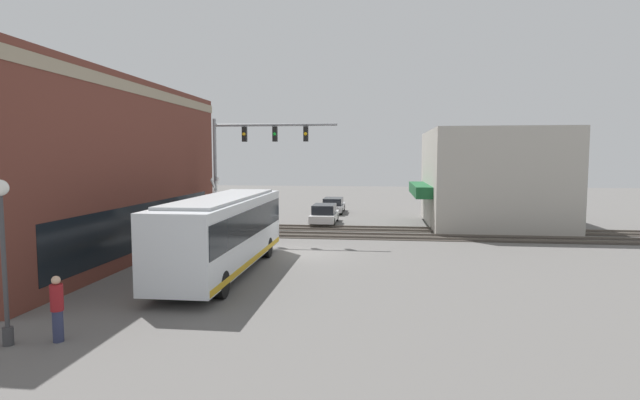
{
  "coord_description": "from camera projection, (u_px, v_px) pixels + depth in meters",
  "views": [
    {
      "loc": [
        -25.41,
        -3.9,
        5.07
      ],
      "look_at": [
        3.93,
        -0.39,
        2.49
      ],
      "focal_mm": 28.0,
      "sensor_mm": 36.0,
      "label": 1
    }
  ],
  "objects": [
    {
      "name": "pedestrian_by_lamp",
      "position": [
        57.0,
        308.0,
        13.6
      ],
      "size": [
        0.34,
        0.34,
        1.84
      ],
      "color": "#2D3351",
      "rests_on": "ground"
    },
    {
      "name": "rail_track_near",
      "position": [
        318.0,
        235.0,
        31.97
      ],
      "size": [
        2.6,
        60.0,
        0.15
      ],
      "color": "#332D28",
      "rests_on": "ground"
    },
    {
      "name": "parked_car_silver",
      "position": [
        333.0,
        206.0,
        44.9
      ],
      "size": [
        4.87,
        1.82,
        1.37
      ],
      "color": "#B7B7BC",
      "rests_on": "ground"
    },
    {
      "name": "parked_car_white",
      "position": [
        325.0,
        215.0,
        37.65
      ],
      "size": [
        4.84,
        1.82,
        1.48
      ],
      "color": "silver",
      "rests_on": "ground"
    },
    {
      "name": "streetlamp",
      "position": [
        3.0,
        247.0,
        13.18
      ],
      "size": [
        0.44,
        0.44,
        4.47
      ],
      "color": "#38383A",
      "rests_on": "ground"
    },
    {
      "name": "rail_track_far",
      "position": [
        323.0,
        228.0,
        35.14
      ],
      "size": [
        2.6,
        60.0,
        0.15
      ],
      "color": "#332D28",
      "rests_on": "ground"
    },
    {
      "name": "ground_plane",
      "position": [
        304.0,
        254.0,
        26.04
      ],
      "size": [
        120.0,
        120.0,
        0.0
      ],
      "primitive_type": "plane",
      "color": "#605E5B"
    },
    {
      "name": "crossing_signal",
      "position": [
        215.0,
        203.0,
        30.11
      ],
      "size": [
        1.41,
        1.18,
        3.81
      ],
      "color": "gray",
      "rests_on": "ground"
    },
    {
      "name": "shop_building",
      "position": [
        490.0,
        178.0,
        36.78
      ],
      "size": [
        11.71,
        10.2,
        6.98
      ],
      "color": "#B2ADA3",
      "rests_on": "ground"
    },
    {
      "name": "brick_building",
      "position": [
        43.0,
        170.0,
        25.19
      ],
      "size": [
        19.58,
        11.06,
        8.8
      ],
      "color": "brown",
      "rests_on": "ground"
    },
    {
      "name": "traffic_signal_gantry",
      "position": [
        251.0,
        150.0,
        30.3
      ],
      "size": [
        0.42,
        7.64,
        7.37
      ],
      "color": "gray",
      "rests_on": "ground"
    },
    {
      "name": "city_bus",
      "position": [
        224.0,
        231.0,
        21.66
      ],
      "size": [
        11.35,
        2.59,
        3.35
      ],
      "color": "silver",
      "rests_on": "ground"
    }
  ]
}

